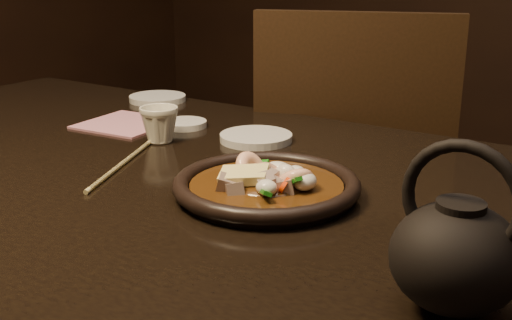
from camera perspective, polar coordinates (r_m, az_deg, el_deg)
The scene contains 11 objects.
table at distance 1.08m, azimuth -9.08°, elevation -4.47°, with size 1.60×0.90×0.75m.
chair at distance 1.59m, azimuth 8.72°, elevation -2.80°, with size 0.58×0.58×0.97m.
plate at distance 0.91m, azimuth 0.93°, elevation -2.36°, with size 0.27×0.27×0.03m.
stirfry at distance 0.91m, azimuth 1.13°, elevation -2.02°, with size 0.16×0.15×0.06m.
soy_dish at distance 1.30m, azimuth -6.37°, elevation 3.21°, with size 0.09×0.09×0.01m, color silver.
saucer_left at distance 1.54m, azimuth -8.75°, elevation 5.45°, with size 0.13×0.13×0.01m, color silver.
saucer_right at distance 1.19m, azimuth -0.00°, elevation 2.02°, with size 0.13×0.13×0.01m, color silver.
tea_cup at distance 1.19m, azimuth -8.59°, elevation 3.24°, with size 0.07×0.07×0.07m, color beige.
chopsticks at distance 1.06m, azimuth -11.90°, elevation -0.39°, with size 0.11×0.25×0.01m.
napkin at distance 1.33m, azimuth -11.45°, elevation 3.19°, with size 0.16×0.16×0.00m, color #AE6B79.
teapot at distance 0.63m, azimuth 17.44°, elevation -7.81°, with size 0.15×0.12×0.17m.
Camera 1 is at (0.69, -0.73, 1.08)m, focal length 45.00 mm.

